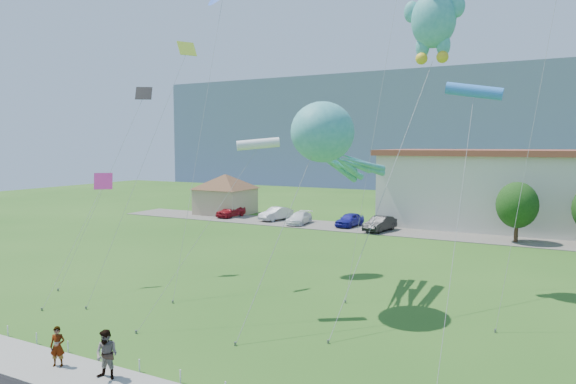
{
  "coord_description": "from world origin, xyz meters",
  "views": [
    {
      "loc": [
        12.89,
        -15.52,
        8.71
      ],
      "look_at": [
        0.6,
        8.0,
        6.28
      ],
      "focal_mm": 32.0,
      "sensor_mm": 36.0,
      "label": 1
    }
  ],
  "objects_px": {
    "pedestrian_left": "(58,346)",
    "teddy_bear_kite": "(434,12)",
    "parked_car_silver": "(276,214)",
    "parked_car_black": "(380,224)",
    "parked_car_blue": "(350,220)",
    "pavilion": "(225,190)",
    "octopus_kite": "(330,143)",
    "parked_car_white": "(299,218)",
    "parked_car_red": "(231,211)",
    "pedestrian_right": "(107,355)"
  },
  "relations": [
    {
      "from": "parked_car_black",
      "to": "pavilion",
      "type": "bearing_deg",
      "value": -179.11
    },
    {
      "from": "parked_car_red",
      "to": "parked_car_black",
      "type": "relative_size",
      "value": 0.96
    },
    {
      "from": "parked_car_silver",
      "to": "parked_car_blue",
      "type": "bearing_deg",
      "value": 12.61
    },
    {
      "from": "octopus_kite",
      "to": "parked_car_blue",
      "type": "bearing_deg",
      "value": 108.33
    },
    {
      "from": "pedestrian_right",
      "to": "octopus_kite",
      "type": "bearing_deg",
      "value": 64.0
    },
    {
      "from": "pedestrian_left",
      "to": "parked_car_blue",
      "type": "distance_m",
      "value": 38.12
    },
    {
      "from": "parked_car_silver",
      "to": "parked_car_white",
      "type": "relative_size",
      "value": 1.0
    },
    {
      "from": "pavilion",
      "to": "parked_car_blue",
      "type": "relative_size",
      "value": 2.19
    },
    {
      "from": "parked_car_blue",
      "to": "pedestrian_right",
      "type": "bearing_deg",
      "value": -74.92
    },
    {
      "from": "teddy_bear_kite",
      "to": "pedestrian_right",
      "type": "bearing_deg",
      "value": -112.06
    },
    {
      "from": "pedestrian_left",
      "to": "parked_car_silver",
      "type": "xyz_separation_m",
      "value": [
        -11.51,
        38.45,
        -0.09
      ]
    },
    {
      "from": "parked_car_blue",
      "to": "octopus_kite",
      "type": "distance_m",
      "value": 27.92
    },
    {
      "from": "pavilion",
      "to": "teddy_bear_kite",
      "type": "xyz_separation_m",
      "value": [
        30.08,
        -21.77,
        13.55
      ]
    },
    {
      "from": "parked_car_red",
      "to": "parked_car_blue",
      "type": "relative_size",
      "value": 1.04
    },
    {
      "from": "pavilion",
      "to": "pedestrian_left",
      "type": "bearing_deg",
      "value": -63.79
    },
    {
      "from": "parked_car_red",
      "to": "parked_car_black",
      "type": "xyz_separation_m",
      "value": [
        19.1,
        -1.61,
        0.01
      ]
    },
    {
      "from": "pedestrian_left",
      "to": "parked_car_black",
      "type": "distance_m",
      "value": 36.69
    },
    {
      "from": "parked_car_white",
      "to": "parked_car_black",
      "type": "height_order",
      "value": "parked_car_black"
    },
    {
      "from": "parked_car_silver",
      "to": "pedestrian_left",
      "type": "bearing_deg",
      "value": -58.29
    },
    {
      "from": "parked_car_white",
      "to": "parked_car_blue",
      "type": "relative_size",
      "value": 1.06
    },
    {
      "from": "parked_car_silver",
      "to": "parked_car_black",
      "type": "bearing_deg",
      "value": 7.23
    },
    {
      "from": "parked_car_white",
      "to": "pavilion",
      "type": "bearing_deg",
      "value": 159.19
    },
    {
      "from": "parked_car_silver",
      "to": "parked_car_black",
      "type": "xyz_separation_m",
      "value": [
        12.96,
        -1.78,
        0.01
      ]
    },
    {
      "from": "pavilion",
      "to": "pedestrian_right",
      "type": "height_order",
      "value": "pavilion"
    },
    {
      "from": "parked_car_red",
      "to": "parked_car_black",
      "type": "bearing_deg",
      "value": -1.74
    },
    {
      "from": "pavilion",
      "to": "teddy_bear_kite",
      "type": "bearing_deg",
      "value": -35.89
    },
    {
      "from": "parked_car_blue",
      "to": "octopus_kite",
      "type": "bearing_deg",
      "value": -63.9
    },
    {
      "from": "pavilion",
      "to": "pedestrian_left",
      "type": "xyz_separation_m",
      "value": [
        19.96,
        -40.54,
        -2.14
      ]
    },
    {
      "from": "teddy_bear_kite",
      "to": "parked_car_black",
      "type": "bearing_deg",
      "value": 115.82
    },
    {
      "from": "pedestrian_right",
      "to": "parked_car_white",
      "type": "height_order",
      "value": "pedestrian_right"
    },
    {
      "from": "pedestrian_left",
      "to": "teddy_bear_kite",
      "type": "bearing_deg",
      "value": 33.13
    },
    {
      "from": "pedestrian_right",
      "to": "parked_car_red",
      "type": "distance_m",
      "value": 43.19
    },
    {
      "from": "pavilion",
      "to": "parked_car_blue",
      "type": "bearing_deg",
      "value": -8.01
    },
    {
      "from": "parked_car_white",
      "to": "parked_car_black",
      "type": "distance_m",
      "value": 9.3
    },
    {
      "from": "octopus_kite",
      "to": "teddy_bear_kite",
      "type": "bearing_deg",
      "value": 56.62
    },
    {
      "from": "pedestrian_right",
      "to": "teddy_bear_kite",
      "type": "height_order",
      "value": "teddy_bear_kite"
    },
    {
      "from": "parked_car_red",
      "to": "parked_car_blue",
      "type": "height_order",
      "value": "parked_car_red"
    },
    {
      "from": "pavilion",
      "to": "octopus_kite",
      "type": "bearing_deg",
      "value": -46.93
    },
    {
      "from": "pedestrian_left",
      "to": "pedestrian_right",
      "type": "relative_size",
      "value": 0.86
    },
    {
      "from": "pedestrian_left",
      "to": "pedestrian_right",
      "type": "height_order",
      "value": "pedestrian_right"
    },
    {
      "from": "pedestrian_right",
      "to": "octopus_kite",
      "type": "height_order",
      "value": "octopus_kite"
    },
    {
      "from": "parked_car_blue",
      "to": "teddy_bear_kite",
      "type": "relative_size",
      "value": 0.22
    },
    {
      "from": "parked_car_black",
      "to": "pedestrian_right",
      "type": "bearing_deg",
      "value": -77.15
    },
    {
      "from": "parked_car_red",
      "to": "parked_car_white",
      "type": "relative_size",
      "value": 0.97
    },
    {
      "from": "parked_car_blue",
      "to": "pavilion",
      "type": "bearing_deg",
      "value": 179.77
    },
    {
      "from": "pedestrian_left",
      "to": "octopus_kite",
      "type": "height_order",
      "value": "octopus_kite"
    },
    {
      "from": "pedestrian_right",
      "to": "parked_car_blue",
      "type": "bearing_deg",
      "value": 87.06
    },
    {
      "from": "pedestrian_left",
      "to": "parked_car_blue",
      "type": "xyz_separation_m",
      "value": [
        -2.31,
        38.05,
        -0.11
      ]
    },
    {
      "from": "octopus_kite",
      "to": "parked_car_silver",
      "type": "bearing_deg",
      "value": 124.32
    },
    {
      "from": "parked_car_blue",
      "to": "parked_car_red",
      "type": "bearing_deg",
      "value": -173.05
    }
  ]
}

